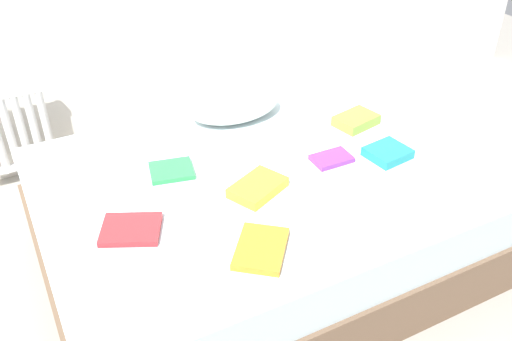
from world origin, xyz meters
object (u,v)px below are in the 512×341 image
object	(u,v)px
radiator	(9,132)
textbook_purple	(332,159)
bed	(261,216)
textbook_yellow	(258,187)
textbook_green	(171,171)
textbook_teal	(388,153)
pillow	(234,105)
textbook_orange	(261,249)
textbook_lime	(356,120)
textbook_red	(131,229)

from	to	relation	value
radiator	textbook_purple	xyz separation A→B (m)	(1.30, -1.27, 0.17)
bed	textbook_purple	bearing A→B (deg)	-11.03
textbook_yellow	textbook_green	distance (m)	0.42
textbook_teal	textbook_green	xyz separation A→B (m)	(-0.95, 0.34, -0.01)
textbook_purple	textbook_teal	xyz separation A→B (m)	(0.25, -0.09, 0.01)
pillow	textbook_orange	size ratio (longest dim) A/B	2.00
radiator	textbook_purple	size ratio (longest dim) A/B	2.72
radiator	textbook_lime	size ratio (longest dim) A/B	2.34
textbook_orange	textbook_lime	size ratio (longest dim) A/B	1.16
bed	textbook_teal	size ratio (longest dim) A/B	10.70
bed	textbook_lime	size ratio (longest dim) A/B	9.41
textbook_yellow	textbook_green	world-z (taller)	textbook_yellow
pillow	textbook_orange	xyz separation A→B (m)	(-0.36, -0.99, -0.06)
textbook_teal	textbook_green	size ratio (longest dim) A/B	0.98
pillow	textbook_red	world-z (taller)	pillow
textbook_purple	textbook_orange	size ratio (longest dim) A/B	0.74
textbook_red	textbook_orange	world-z (taller)	textbook_orange
pillow	textbook_purple	world-z (taller)	pillow
textbook_green	pillow	bearing A→B (deg)	47.84
textbook_orange	textbook_green	distance (m)	0.66
bed	textbook_red	distance (m)	0.71
bed	textbook_orange	world-z (taller)	textbook_orange
textbook_purple	textbook_lime	bearing A→B (deg)	37.73
radiator	textbook_green	size ratio (longest dim) A/B	2.61
textbook_yellow	textbook_red	bearing A→B (deg)	155.98
radiator	textbook_red	xyz separation A→B (m)	(0.32, -1.33, 0.17)
textbook_teal	textbook_green	distance (m)	1.01
textbook_red	textbook_green	bearing A→B (deg)	73.69
bed	textbook_lime	world-z (taller)	textbook_lime
radiator	textbook_red	world-z (taller)	radiator
textbook_teal	bed	bearing A→B (deg)	157.68
textbook_purple	textbook_teal	world-z (taller)	textbook_teal
radiator	textbook_green	distance (m)	1.19
bed	textbook_purple	size ratio (longest dim) A/B	10.95
textbook_purple	textbook_teal	distance (m)	0.27
textbook_yellow	textbook_lime	distance (m)	0.78
bed	textbook_yellow	world-z (taller)	textbook_yellow
pillow	textbook_red	size ratio (longest dim) A/B	2.17
textbook_yellow	textbook_purple	bearing A→B (deg)	-16.94
textbook_red	textbook_green	world-z (taller)	textbook_red
pillow	textbook_red	distance (m)	1.01
textbook_orange	textbook_lime	world-z (taller)	textbook_lime
radiator	textbook_lime	xyz separation A→B (m)	(1.61, -1.04, 0.18)
textbook_orange	textbook_green	xyz separation A→B (m)	(-0.12, 0.65, -0.00)
bed	textbook_red	xyz separation A→B (m)	(-0.64, -0.13, 0.27)
radiator	textbook_teal	distance (m)	2.07
radiator	pillow	world-z (taller)	pillow
radiator	pillow	bearing A→B (deg)	-31.96
textbook_orange	textbook_yellow	bearing A→B (deg)	12.96
pillow	textbook_green	world-z (taller)	pillow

